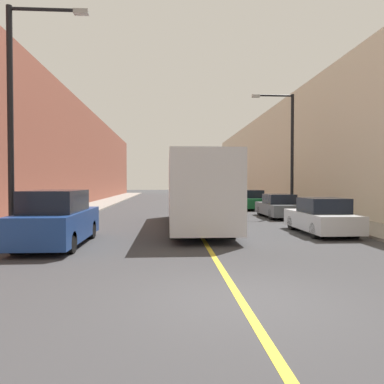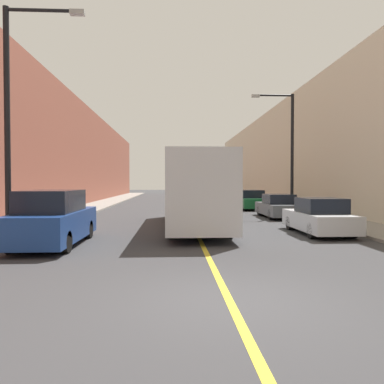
{
  "view_description": "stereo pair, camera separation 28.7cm",
  "coord_description": "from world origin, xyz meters",
  "px_view_note": "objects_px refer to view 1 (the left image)",
  "views": [
    {
      "loc": [
        -1.32,
        -6.67,
        2.16
      ],
      "look_at": [
        0.33,
        19.13,
        1.48
      ],
      "focal_mm": 35.0,
      "sensor_mm": 36.0,
      "label": 1
    },
    {
      "loc": [
        -1.04,
        -6.68,
        2.16
      ],
      "look_at": [
        0.33,
        19.13,
        1.48
      ],
      "focal_mm": 35.0,
      "sensor_mm": 36.0,
      "label": 2
    }
  ],
  "objects_px": {
    "street_lamp_left": "(17,108)",
    "street_lamp_right": "(289,146)",
    "car_right_far": "(250,201)",
    "car_right_mid": "(278,207)",
    "car_right_near": "(322,218)",
    "bus": "(196,190)",
    "parked_suv_left": "(57,220)"
  },
  "relations": [
    {
      "from": "bus",
      "to": "parked_suv_left",
      "type": "bearing_deg",
      "value": -135.96
    },
    {
      "from": "parked_suv_left",
      "to": "street_lamp_right",
      "type": "relative_size",
      "value": 0.64
    },
    {
      "from": "car_right_mid",
      "to": "car_right_far",
      "type": "bearing_deg",
      "value": 91.63
    },
    {
      "from": "parked_suv_left",
      "to": "car_right_mid",
      "type": "relative_size",
      "value": 1.11
    },
    {
      "from": "parked_suv_left",
      "to": "car_right_mid",
      "type": "distance_m",
      "value": 14.13
    },
    {
      "from": "car_right_far",
      "to": "street_lamp_right",
      "type": "height_order",
      "value": "street_lamp_right"
    },
    {
      "from": "street_lamp_right",
      "to": "car_right_near",
      "type": "bearing_deg",
      "value": -99.08
    },
    {
      "from": "street_lamp_left",
      "to": "street_lamp_right",
      "type": "distance_m",
      "value": 16.67
    },
    {
      "from": "car_right_near",
      "to": "street_lamp_left",
      "type": "relative_size",
      "value": 0.54
    },
    {
      "from": "bus",
      "to": "parked_suv_left",
      "type": "xyz_separation_m",
      "value": [
        -5.1,
        -4.93,
        -0.91
      ]
    },
    {
      "from": "car_right_mid",
      "to": "car_right_far",
      "type": "relative_size",
      "value": 1.04
    },
    {
      "from": "car_right_mid",
      "to": "street_lamp_right",
      "type": "distance_m",
      "value": 4.23
    },
    {
      "from": "parked_suv_left",
      "to": "car_right_mid",
      "type": "xyz_separation_m",
      "value": [
        10.48,
        9.47,
        -0.22
      ]
    },
    {
      "from": "street_lamp_left",
      "to": "car_right_mid",
      "type": "bearing_deg",
      "value": 37.89
    },
    {
      "from": "car_right_near",
      "to": "car_right_mid",
      "type": "distance_m",
      "value": 7.2
    },
    {
      "from": "car_right_far",
      "to": "street_lamp_left",
      "type": "distance_m",
      "value": 20.26
    },
    {
      "from": "bus",
      "to": "car_right_near",
      "type": "relative_size",
      "value": 2.62
    },
    {
      "from": "car_right_near",
      "to": "car_right_far",
      "type": "height_order",
      "value": "car_right_far"
    },
    {
      "from": "car_right_near",
      "to": "car_right_far",
      "type": "relative_size",
      "value": 1.0
    },
    {
      "from": "bus",
      "to": "car_right_far",
      "type": "height_order",
      "value": "bus"
    },
    {
      "from": "street_lamp_right",
      "to": "street_lamp_left",
      "type": "bearing_deg",
      "value": -140.73
    },
    {
      "from": "parked_suv_left",
      "to": "bus",
      "type": "bearing_deg",
      "value": 44.04
    },
    {
      "from": "bus",
      "to": "street_lamp_right",
      "type": "xyz_separation_m",
      "value": [
        6.44,
        5.87,
        2.74
      ]
    },
    {
      "from": "car_right_mid",
      "to": "street_lamp_left",
      "type": "xyz_separation_m",
      "value": [
        -11.85,
        -9.22,
        4.04
      ]
    },
    {
      "from": "street_lamp_left",
      "to": "parked_suv_left",
      "type": "bearing_deg",
      "value": -10.28
    },
    {
      "from": "car_right_mid",
      "to": "street_lamp_left",
      "type": "relative_size",
      "value": 0.56
    },
    {
      "from": "car_right_far",
      "to": "bus",
      "type": "bearing_deg",
      "value": -114.46
    },
    {
      "from": "bus",
      "to": "street_lamp_left",
      "type": "xyz_separation_m",
      "value": [
        -6.47,
        -4.68,
        2.9
      ]
    },
    {
      "from": "bus",
      "to": "parked_suv_left",
      "type": "height_order",
      "value": "bus"
    },
    {
      "from": "car_right_near",
      "to": "car_right_far",
      "type": "bearing_deg",
      "value": 89.54
    },
    {
      "from": "car_right_near",
      "to": "street_lamp_right",
      "type": "distance_m",
      "value": 9.44
    },
    {
      "from": "car_right_far",
      "to": "car_right_near",
      "type": "bearing_deg",
      "value": -90.46
    }
  ]
}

